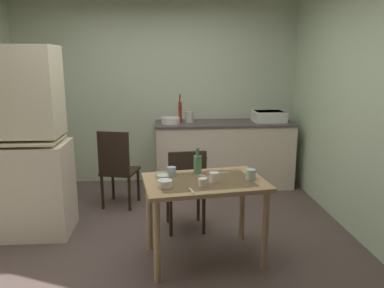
% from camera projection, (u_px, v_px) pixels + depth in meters
% --- Properties ---
extents(ground_plane, '(4.98, 4.98, 0.00)m').
position_uv_depth(ground_plane, '(159.00, 239.00, 3.77)').
color(ground_plane, brown).
extents(wall_back, '(4.08, 0.10, 2.69)m').
position_uv_depth(wall_back, '(159.00, 90.00, 5.41)').
color(wall_back, beige).
rests_on(wall_back, ground).
extents(wall_right, '(0.10, 3.99, 2.69)m').
position_uv_depth(wall_right, '(367.00, 105.00, 3.62)').
color(wall_right, beige).
rests_on(wall_right, ground).
extents(hutch_cabinet, '(1.06, 0.56, 1.90)m').
position_uv_depth(hutch_cabinet, '(13.00, 150.00, 3.73)').
color(hutch_cabinet, beige).
rests_on(hutch_cabinet, ground).
extents(counter_cabinet, '(1.92, 0.64, 0.92)m').
position_uv_depth(counter_cabinet, '(224.00, 154.00, 5.31)').
color(counter_cabinet, beige).
rests_on(counter_cabinet, ground).
extents(sink_basin, '(0.44, 0.34, 0.15)m').
position_uv_depth(sink_basin, '(269.00, 116.00, 5.24)').
color(sink_basin, silver).
rests_on(sink_basin, counter_cabinet).
extents(hand_pump, '(0.05, 0.27, 0.39)m').
position_uv_depth(hand_pump, '(180.00, 110.00, 5.18)').
color(hand_pump, maroon).
rests_on(hand_pump, counter_cabinet).
extents(mixing_bowl_counter, '(0.25, 0.25, 0.08)m').
position_uv_depth(mixing_bowl_counter, '(171.00, 120.00, 5.10)').
color(mixing_bowl_counter, white).
rests_on(mixing_bowl_counter, counter_cabinet).
extents(stoneware_crock, '(0.12, 0.12, 0.15)m').
position_uv_depth(stoneware_crock, '(189.00, 117.00, 5.19)').
color(stoneware_crock, beige).
rests_on(stoneware_crock, counter_cabinet).
extents(dining_table, '(1.13, 0.83, 0.74)m').
position_uv_depth(dining_table, '(205.00, 192.00, 3.28)').
color(dining_table, tan).
rests_on(dining_table, ground).
extents(chair_far_side, '(0.43, 0.43, 0.89)m').
position_uv_depth(chair_far_side, '(186.00, 189.00, 3.86)').
color(chair_far_side, '#332319').
rests_on(chair_far_side, ground).
extents(chair_by_counter, '(0.49, 0.49, 0.96)m').
position_uv_depth(chair_by_counter, '(118.00, 168.00, 4.50)').
color(chair_by_counter, black).
rests_on(chair_by_counter, ground).
extents(serving_bowl_wide, '(0.12, 0.12, 0.06)m').
position_uv_depth(serving_bowl_wide, '(165.00, 184.00, 3.07)').
color(serving_bowl_wide, white).
rests_on(serving_bowl_wide, dining_table).
extents(soup_bowl_small, '(0.11, 0.11, 0.04)m').
position_uv_depth(soup_bowl_small, '(163.00, 177.00, 3.28)').
color(soup_bowl_small, '#ADD1C1').
rests_on(soup_bowl_small, dining_table).
extents(teacup_mint, '(0.08, 0.08, 0.08)m').
position_uv_depth(teacup_mint, '(214.00, 177.00, 3.21)').
color(teacup_mint, white).
rests_on(teacup_mint, dining_table).
extents(teacup_cream, '(0.07, 0.07, 0.07)m').
position_uv_depth(teacup_cream, '(203.00, 182.00, 3.09)').
color(teacup_cream, white).
rests_on(teacup_cream, dining_table).
extents(mug_dark, '(0.09, 0.09, 0.09)m').
position_uv_depth(mug_dark, '(251.00, 174.00, 3.27)').
color(mug_dark, '#ADD1C1').
rests_on(mug_dark, dining_table).
extents(mug_tall, '(0.08, 0.08, 0.08)m').
position_uv_depth(mug_tall, '(172.00, 171.00, 3.38)').
color(mug_tall, '#9EB2C6').
rests_on(mug_tall, dining_table).
extents(glass_bottle, '(0.07, 0.07, 0.23)m').
position_uv_depth(glass_bottle, '(198.00, 163.00, 3.44)').
color(glass_bottle, '#4C7F56').
rests_on(glass_bottle, dining_table).
extents(table_knife, '(0.11, 0.17, 0.00)m').
position_uv_depth(table_knife, '(206.00, 177.00, 3.34)').
color(table_knife, silver).
rests_on(table_knife, dining_table).
extents(teaspoon_near_bowl, '(0.04, 0.13, 0.00)m').
position_uv_depth(teaspoon_near_bowl, '(192.00, 191.00, 2.98)').
color(teaspoon_near_bowl, beige).
rests_on(teaspoon_near_bowl, dining_table).
extents(teaspoon_by_cup, '(0.12, 0.03, 0.00)m').
position_uv_depth(teaspoon_by_cup, '(222.00, 173.00, 3.46)').
color(teaspoon_by_cup, beige).
rests_on(teaspoon_by_cup, dining_table).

